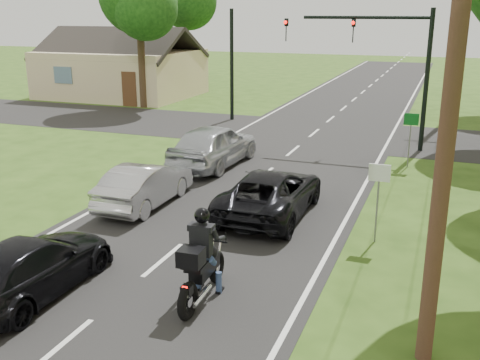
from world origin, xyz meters
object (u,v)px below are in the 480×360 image
motorcycle_rider (201,265)px  sign_white (379,184)px  dark_car_behind (30,266)px  utility_pole_far (458,26)px  traffic_signal (383,53)px  silver_suv (214,145)px  dark_suv (271,193)px  silver_sedan (145,184)px  sign_green (411,127)px  utility_pole_near (455,64)px

motorcycle_rider → sign_white: sign_white is taller
dark_car_behind → utility_pole_far: 26.16m
traffic_signal → sign_white: (1.36, -11.02, -2.54)m
silver_suv → dark_car_behind: bearing=95.4°
dark_suv → utility_pole_far: utility_pole_far is taller
silver_sedan → utility_pole_far: utility_pole_far is taller
dark_car_behind → silver_suv: bearing=-87.9°
motorcycle_rider → sign_green: sign_green is taller
utility_pole_near → dark_suv: bearing=128.2°
utility_pole_far → sign_green: 11.63m
dark_suv → sign_white: (3.21, -1.02, 0.91)m
motorcycle_rider → dark_car_behind: size_ratio=0.55×
utility_pole_near → sign_white: (-1.50, 4.98, -3.49)m
silver_suv → silver_sedan: bearing=91.3°
motorcycle_rider → sign_white: size_ratio=1.13×
utility_pole_far → sign_green: utility_pole_far is taller
utility_pole_near → silver_sedan: bearing=147.8°
dark_suv → dark_car_behind: 7.29m
sign_green → dark_suv: bearing=-116.1°
dark_car_behind → sign_white: bearing=-140.2°
dark_suv → sign_green: size_ratio=2.30×
silver_sedan → sign_white: bearing=176.1°
silver_sedan → silver_suv: size_ratio=0.82×
sign_green → silver_sedan: bearing=-134.2°
silver_sedan → traffic_signal: size_ratio=0.63×
motorcycle_rider → traffic_signal: (1.63, 15.47, 3.33)m
silver_sedan → silver_suv: bearing=-92.0°
sign_green → utility_pole_far: bearing=83.3°
utility_pole_far → sign_white: size_ratio=4.71×
dark_suv → sign_white: bearing=162.4°
dark_suv → dark_car_behind: bearing=63.0°
dark_car_behind → silver_sedan: bearing=-84.4°
silver_suv → dark_car_behind: size_ratio=1.13×
utility_pole_near → sign_green: size_ratio=4.71×
traffic_signal → dark_suv: bearing=-100.5°
sign_white → dark_car_behind: bearing=-140.0°
dark_suv → sign_white: size_ratio=2.30×
traffic_signal → utility_pole_far: bearing=70.3°
utility_pole_far → traffic_signal: bearing=-109.7°
silver_sedan → utility_pole_far: 20.93m
dark_car_behind → traffic_signal: bearing=-107.6°
dark_suv → traffic_signal: size_ratio=0.77×
motorcycle_rider → utility_pole_far: (4.49, 23.48, 4.28)m
utility_pole_near → utility_pole_far: size_ratio=1.00×
motorcycle_rider → dark_car_behind: bearing=-166.2°
silver_suv → dark_car_behind: (0.44, -11.01, -0.21)m
motorcycle_rider → sign_white: (2.99, 4.46, 0.79)m
sign_white → silver_sedan: bearing=176.3°
dark_suv → silver_sedan: dark_suv is taller
silver_suv → traffic_signal: (5.60, 5.49, 3.28)m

